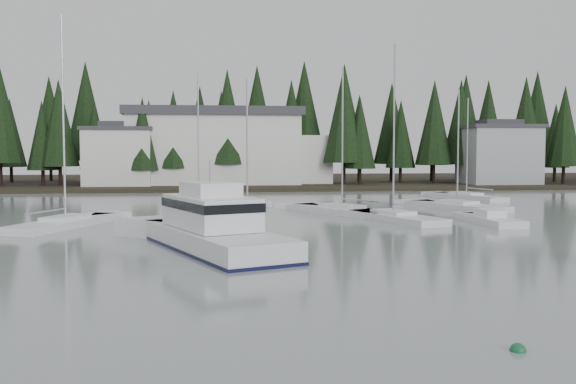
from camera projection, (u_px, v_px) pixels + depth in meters
name	position (u px, v px, depth m)	size (l,w,h in m)	color
far_shore_land	(245.00, 182.00, 108.07)	(240.00, 54.00, 1.00)	black
conifer_treeline	(248.00, 186.00, 97.16)	(200.00, 22.00, 20.00)	black
house_west	(119.00, 155.00, 87.91)	(9.54, 7.42, 8.75)	silver
house_east_a	(498.00, 153.00, 92.96)	(10.60, 8.48, 9.25)	#999EA0
harbor_inn	(229.00, 147.00, 92.84)	(29.50, 11.50, 10.90)	silver
cabin_cruiser_center	(214.00, 234.00, 33.44)	(8.34, 13.15, 5.41)	silver
sailboat_0	(66.00, 226.00, 43.59)	(6.22, 10.66, 14.82)	silver
sailboat_3	(466.00, 199.00, 68.96)	(5.45, 10.65, 11.39)	silver
sailboat_4	(393.00, 220.00, 47.62)	(5.90, 10.30, 13.53)	silver
sailboat_7	(247.00, 212.00, 54.01)	(4.15, 9.98, 11.75)	silver
sailboat_9	(457.00, 208.00, 57.32)	(6.85, 10.50, 11.15)	silver
sailboat_11	(199.00, 202.00, 63.92)	(2.75, 8.44, 13.47)	silver
sailboat_12	(342.00, 213.00, 53.00)	(8.04, 11.01, 12.53)	silver
runabout_1	(490.00, 222.00, 45.63)	(2.52, 7.01, 1.42)	silver
mooring_buoy_green	(518.00, 351.00, 16.37)	(0.42, 0.42, 0.42)	#145933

